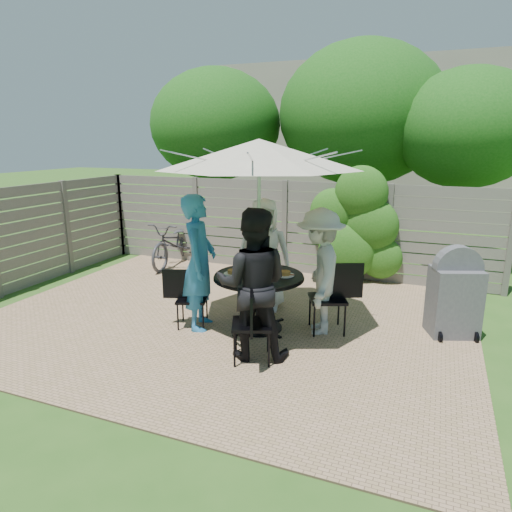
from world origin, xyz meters
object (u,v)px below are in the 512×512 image
at_px(person_left, 199,263).
at_px(syrup_jug, 255,268).
at_px(plate_back, 261,266).
at_px(glass_back, 253,265).
at_px(glass_right, 278,268).
at_px(glass_front, 265,276).
at_px(person_right, 320,272).
at_px(chair_back, 264,291).
at_px(chair_left, 192,310).
at_px(umbrella, 259,154).
at_px(person_back, 264,255).
at_px(person_front, 253,285).
at_px(plate_front, 256,281).
at_px(plate_left, 233,272).
at_px(plate_right, 285,274).
at_px(bicycle, 174,243).
at_px(chair_right, 328,312).
at_px(glass_left, 239,272).
at_px(bbq_grill, 454,295).
at_px(coffee_cup, 267,267).
at_px(patio_table, 259,292).

distance_m(person_left, syrup_jug, 0.77).
bearing_deg(plate_back, syrup_jug, -84.54).
height_order(glass_back, glass_right, same).
bearing_deg(glass_front, person_right, 36.12).
height_order(chair_back, chair_left, chair_left).
distance_m(umbrella, glass_back, 1.58).
bearing_deg(person_back, person_front, -90.00).
bearing_deg(glass_back, plate_back, 60.16).
xyz_separation_m(person_back, glass_front, (0.41, -1.02, -0.01)).
distance_m(chair_back, glass_right, 1.09).
bearing_deg(glass_back, person_right, 0.90).
height_order(person_front, plate_front, person_front).
xyz_separation_m(plate_left, plate_front, (0.45, -0.24, 0.00)).
xyz_separation_m(chair_left, plate_right, (1.27, 0.38, 0.57)).
relative_size(chair_back, person_back, 0.48).
bearing_deg(bicycle, person_back, -37.38).
bearing_deg(person_back, umbrella, -90.00).
distance_m(chair_left, chair_right, 1.93).
bearing_deg(bicycle, person_left, -57.00).
bearing_deg(chair_left, plate_left, -3.03).
bearing_deg(person_right, chair_left, -89.98).
height_order(plate_right, glass_right, glass_right).
xyz_separation_m(plate_left, glass_left, (0.13, -0.07, 0.05)).
relative_size(glass_back, bbq_grill, 0.11).
height_order(person_right, glass_right, person_right).
bearing_deg(person_right, bbq_grill, 91.82).
relative_size(glass_left, glass_right, 1.00).
distance_m(person_left, glass_front, 0.97).
relative_size(chair_left, plate_front, 3.29).
distance_m(glass_left, glass_right, 0.56).
distance_m(plate_left, bbq_grill, 3.02).
relative_size(plate_right, coffee_cup, 2.17).
distance_m(person_front, syrup_jug, 0.88).
distance_m(plate_back, glass_left, 0.53).
relative_size(umbrella, chair_back, 3.99).
height_order(person_front, glass_right, person_front).
relative_size(plate_left, glass_back, 1.86).
distance_m(chair_back, chair_right, 1.36).
relative_size(person_back, glass_right, 12.62).
xyz_separation_m(syrup_jug, coffee_cup, (0.11, 0.21, -0.02)).
distance_m(chair_back, glass_left, 1.26).
relative_size(person_left, person_right, 1.10).
bearing_deg(patio_table, chair_back, 106.37).
bearing_deg(glass_right, syrup_jug, -153.84).
relative_size(person_left, bicycle, 1.04).
height_order(bicycle, bbq_grill, bbq_grill).
bearing_deg(person_left, bbq_grill, -89.05).
bearing_deg(plate_left, bicycle, 134.56).
relative_size(plate_right, bbq_grill, 0.21).
xyz_separation_m(person_front, plate_left, (-0.58, 0.69, -0.10)).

